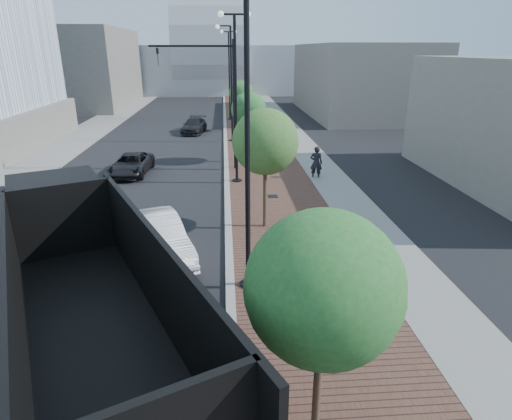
{
  "coord_description": "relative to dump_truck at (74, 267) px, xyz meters",
  "views": [
    {
      "loc": [
        -0.05,
        -2.47,
        7.43
      ],
      "look_at": [
        1.0,
        12.0,
        2.0
      ],
      "focal_mm": 30.26,
      "sensor_mm": 36.0,
      "label": 1
    }
  ],
  "objects": [
    {
      "name": "sidewalk",
      "position": [
        7.92,
        31.25,
        -1.56
      ],
      "size": [
        7.0,
        140.0,
        0.12
      ],
      "primitive_type": "cube",
      "color": "#4C2D23",
      "rests_on": "ground"
    },
    {
      "name": "concrete_strip",
      "position": [
        10.62,
        31.25,
        -1.56
      ],
      "size": [
        2.4,
        140.0,
        0.13
      ],
      "primitive_type": "cube",
      "color": "slate",
      "rests_on": "ground"
    },
    {
      "name": "curb",
      "position": [
        4.42,
        31.25,
        -1.55
      ],
      "size": [
        0.3,
        140.0,
        0.14
      ],
      "primitive_type": "cube",
      "color": "gray",
      "rests_on": "ground"
    },
    {
      "name": "west_sidewalk",
      "position": [
        -8.58,
        31.25,
        -1.56
      ],
      "size": [
        4.0,
        140.0,
        0.12
      ],
      "primitive_type": "cube",
      "color": "slate",
      "rests_on": "ground"
    },
    {
      "name": "dump_truck",
      "position": [
        0.0,
        0.0,
        0.0
      ],
      "size": [
        8.39,
        13.8,
        3.85
      ],
      "rotation": [
        0.0,
        0.0,
        0.43
      ],
      "color": "black",
      "rests_on": "ground"
    },
    {
      "name": "white_sedan",
      "position": [
        1.76,
        3.78,
        -0.82
      ],
      "size": [
        3.37,
        5.17,
        1.61
      ],
      "primitive_type": "imported",
      "rotation": [
        0.0,
        0.0,
        0.38
      ],
      "color": "silver",
      "rests_on": "ground"
    },
    {
      "name": "dark_car_mid",
      "position": [
        -1.54,
        15.66,
        -0.99
      ],
      "size": [
        2.41,
        4.69,
        1.27
      ],
      "primitive_type": "imported",
      "rotation": [
        0.0,
        0.0,
        -0.07
      ],
      "color": "black",
      "rests_on": "ground"
    },
    {
      "name": "dark_car_far",
      "position": [
        1.51,
        29.86,
        -0.96
      ],
      "size": [
        2.48,
        4.78,
        1.32
      ],
      "primitive_type": "imported",
      "rotation": [
        0.0,
        0.0,
        -0.14
      ],
      "color": "black",
      "rests_on": "ground"
    },
    {
      "name": "pedestrian",
      "position": [
        9.82,
        13.7,
        -0.62
      ],
      "size": [
        0.84,
        0.67,
        2.02
      ],
      "primitive_type": "imported",
      "rotation": [
        0.0,
        0.0,
        2.86
      ],
      "color": "black",
      "rests_on": "ground"
    },
    {
      "name": "streetlight_1",
      "position": [
        4.91,
        1.25,
        2.72
      ],
      "size": [
        1.44,
        0.56,
        9.21
      ],
      "color": "black",
      "rests_on": "ground"
    },
    {
      "name": "streetlight_2",
      "position": [
        5.02,
        13.25,
        3.2
      ],
      "size": [
        1.72,
        0.56,
        9.28
      ],
      "color": "black",
      "rests_on": "ground"
    },
    {
      "name": "streetlight_3",
      "position": [
        4.91,
        25.25,
        2.72
      ],
      "size": [
        1.44,
        0.56,
        9.21
      ],
      "color": "black",
      "rests_on": "ground"
    },
    {
      "name": "streetlight_4",
      "position": [
        5.02,
        37.25,
        3.2
      ],
      "size": [
        1.72,
        0.56,
        9.28
      ],
      "color": "black",
      "rests_on": "ground"
    },
    {
      "name": "traffic_mast",
      "position": [
        4.12,
        16.25,
        3.36
      ],
      "size": [
        5.09,
        0.2,
        8.0
      ],
      "color": "black",
      "rests_on": "ground"
    },
    {
      "name": "tree_0",
      "position": [
        6.07,
        -4.73,
        1.88
      ],
      "size": [
        2.82,
        2.82,
        4.93
      ],
      "color": "#382619",
      "rests_on": "ground"
    },
    {
      "name": "tree_1",
      "position": [
        6.07,
        6.27,
        2.22
      ],
      "size": [
        2.75,
        2.75,
        5.23
      ],
      "color": "#382619",
      "rests_on": "ground"
    },
    {
      "name": "tree_2",
      "position": [
        6.07,
        18.27,
        1.98
      ],
      "size": [
        2.4,
        2.35,
        4.79
      ],
      "color": "#382619",
      "rests_on": "ground"
    },
    {
      "name": "tree_3",
      "position": [
        6.07,
        30.27,
        1.92
      ],
      "size": [
        2.36,
        2.31,
        4.71
      ],
      "color": "#382619",
      "rests_on": "ground"
    },
    {
      "name": "convention_center",
      "position": [
        2.42,
        76.25,
        4.38
      ],
      "size": [
        50.0,
        30.0,
        50.0
      ],
      "color": "#A4A7AE",
      "rests_on": "ground"
    },
    {
      "name": "commercial_block_nw",
      "position": [
        -15.58,
        51.25,
        3.38
      ],
      "size": [
        14.0,
        20.0,
        10.0
      ],
      "primitive_type": "cube",
      "color": "#605C56",
      "rests_on": "ground"
    },
    {
      "name": "commercial_block_ne",
      "position": [
        20.42,
        41.25,
        2.38
      ],
      "size": [
        12.0,
        22.0,
        8.0
      ],
      "primitive_type": "cube",
      "color": "slate",
      "rests_on": "ground"
    },
    {
      "name": "utility_cover_1",
      "position": [
        6.82,
        -0.75,
        -1.49
      ],
      "size": [
        0.5,
        0.5,
        0.02
      ],
      "primitive_type": "cube",
      "color": "black",
      "rests_on": "sidewalk"
    },
    {
      "name": "utility_cover_2",
      "position": [
        6.82,
        10.25,
        -1.49
      ],
      "size": [
        0.5,
        0.5,
        0.02
      ],
      "primitive_type": "cube",
      "color": "black",
      "rests_on": "sidewalk"
    }
  ]
}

